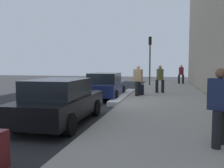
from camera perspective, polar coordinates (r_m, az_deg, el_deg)
ground_plane at (r=13.54m, az=-0.98°, el=-3.88°), size 56.00×56.00×0.00m
sidewalk at (r=13.15m, az=13.17°, el=-3.92°), size 28.00×4.60×0.15m
lane_stripe_centre at (r=14.62m, az=-13.28°, el=-3.36°), size 28.00×0.14×0.01m
snow_bank_curb at (r=14.64m, az=2.89°, el=-2.82°), size 6.62×0.56×0.22m
parked_car_black at (r=8.32m, az=-12.12°, el=-4.02°), size 4.43×1.96×1.51m
parked_car_navy at (r=14.30m, az=-1.58°, el=-0.38°), size 4.29×1.99×1.51m
pedestrian_burgundy_coat at (r=24.53m, az=16.04°, el=2.38°), size 0.57×0.60×1.85m
pedestrian_olive_coat at (r=16.16m, az=11.28°, el=1.37°), size 0.57×0.57×1.81m
pedestrian_navy_coat at (r=5.91m, az=24.10°, el=-4.54°), size 0.55×0.56×1.76m
pedestrian_tan_coat at (r=14.38m, az=6.17°, el=1.06°), size 0.59×0.54×1.81m
traffic_light_pole at (r=22.11m, az=8.99°, el=7.35°), size 0.35×0.26×4.35m
rolling_suitcase at (r=14.93m, az=7.12°, el=-1.32°), size 0.34×0.22×0.99m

